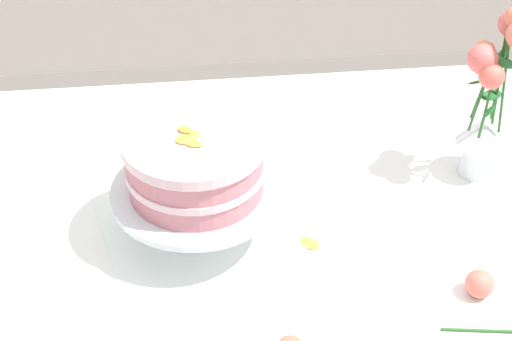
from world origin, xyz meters
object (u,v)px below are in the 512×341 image
cake_stand (197,196)px  layer_cake (195,163)px  fallen_rose (480,285)px  flower_vase (489,103)px  dining_table (294,266)px

cake_stand → layer_cake: (-0.00, -0.00, 0.07)m
layer_cake → fallen_rose: layer_cake is taller
cake_stand → fallen_rose: cake_stand is taller
layer_cake → flower_vase: 0.55m
cake_stand → fallen_rose: size_ratio=2.12×
fallen_rose → cake_stand: bearing=155.5°
dining_table → flower_vase: bearing=18.5°
layer_cake → flower_vase: bearing=11.9°
flower_vase → fallen_rose: (-0.10, -0.31, -0.14)m
fallen_rose → flower_vase: bearing=72.1°
cake_stand → fallen_rose: 0.48m
fallen_rose → layer_cake: bearing=155.5°
flower_vase → cake_stand: bearing=-168.1°
layer_cake → flower_vase: (0.54, 0.11, 0.01)m
dining_table → fallen_rose: fallen_rose is taller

